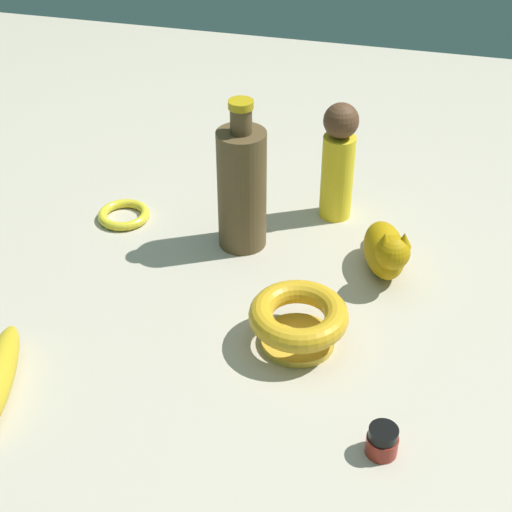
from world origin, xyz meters
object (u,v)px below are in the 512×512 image
at_px(bowl, 298,319).
at_px(nail_polish_jar, 382,441).
at_px(bangle, 124,215).
at_px(person_figure_adult, 338,160).
at_px(cat_figurine, 386,250).
at_px(bottle_tall, 242,187).

relative_size(bowl, nail_polish_jar, 3.47).
bearing_deg(bowl, nail_polish_jar, -50.01).
xyz_separation_m(bowl, bangle, (-0.33, 0.22, -0.03)).
relative_size(person_figure_adult, cat_figurine, 1.34).
height_order(bowl, cat_figurine, cat_figurine).
bearing_deg(bottle_tall, bowl, -57.30).
bearing_deg(bowl, cat_figurine, 63.31).
bearing_deg(bangle, person_figure_adult, 16.59).
bearing_deg(bowl, person_figure_adult, 91.03).
height_order(person_figure_adult, bangle, person_figure_adult).
distance_m(person_figure_adult, bangle, 0.35).
bearing_deg(cat_figurine, bangle, 174.65).
bearing_deg(person_figure_adult, bangle, -163.41).
height_order(bowl, bangle, bowl).
height_order(cat_figurine, bottle_tall, bottle_tall).
distance_m(bowl, person_figure_adult, 0.32).
height_order(bangle, bottle_tall, bottle_tall).
bearing_deg(nail_polish_jar, bowl, 129.99).
distance_m(person_figure_adult, cat_figurine, 0.18).
bearing_deg(nail_polish_jar, bottle_tall, 125.99).
height_order(bowl, person_figure_adult, person_figure_adult).
distance_m(bangle, nail_polish_jar, 0.59).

